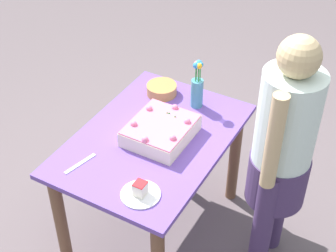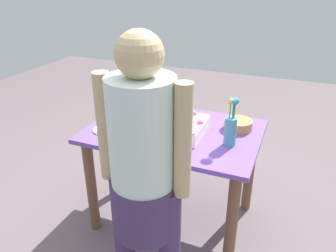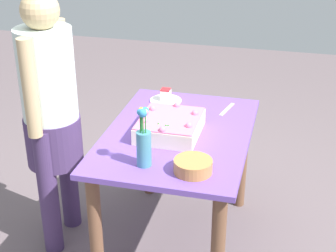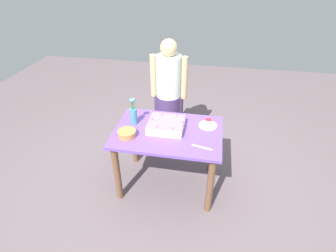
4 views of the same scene
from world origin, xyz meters
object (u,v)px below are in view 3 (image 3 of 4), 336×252
(cake_knife, at_px, (227,109))
(fruit_bowl, at_px, (193,166))
(serving_plate_with_slice, at_px, (166,98))
(sheet_cake, at_px, (170,126))
(flower_vase, at_px, (144,141))
(person_standing, at_px, (51,108))

(cake_knife, bearing_deg, fruit_bowl, -170.59)
(fruit_bowl, bearing_deg, cake_knife, 176.19)
(serving_plate_with_slice, distance_m, cake_knife, 0.39)
(sheet_cake, distance_m, flower_vase, 0.37)
(person_standing, bearing_deg, sheet_cake, 7.93)
(serving_plate_with_slice, height_order, cake_knife, serving_plate_with_slice)
(serving_plate_with_slice, bearing_deg, person_standing, -44.80)
(sheet_cake, bearing_deg, flower_vase, -6.01)
(sheet_cake, distance_m, person_standing, 0.66)
(fruit_bowl, distance_m, person_standing, 0.90)
(cake_knife, xyz_separation_m, person_standing, (0.48, -0.90, 0.11))
(sheet_cake, xyz_separation_m, person_standing, (0.09, -0.65, 0.07))
(cake_knife, height_order, fruit_bowl, fruit_bowl)
(serving_plate_with_slice, xyz_separation_m, flower_vase, (0.79, 0.10, 0.11))
(serving_plate_with_slice, bearing_deg, cake_knife, 84.91)
(serving_plate_with_slice, height_order, person_standing, person_standing)
(sheet_cake, height_order, serving_plate_with_slice, sheet_cake)
(cake_knife, relative_size, fruit_bowl, 1.08)
(sheet_cake, bearing_deg, person_standing, -82.07)
(sheet_cake, height_order, person_standing, person_standing)
(fruit_bowl, xyz_separation_m, person_standing, (-0.27, -0.85, 0.08))
(flower_vase, xyz_separation_m, person_standing, (-0.27, -0.61, -0.01))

